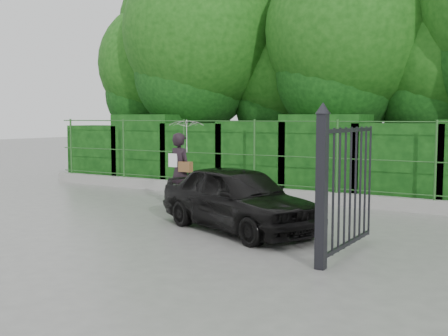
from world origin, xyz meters
The scene contains 8 objects.
ground centered at (0.00, 0.00, 0.00)m, with size 80.00×80.00×0.00m, color gray.
kerb centered at (0.00, 4.50, 0.15)m, with size 14.00×0.25×0.30m, color #9E9E99.
fence centered at (0.22, 4.50, 1.20)m, with size 14.13×0.06×1.80m.
hedge centered at (0.06, 5.50, 1.04)m, with size 14.20×1.20×2.24m.
trees centered at (1.14, 7.74, 4.62)m, with size 17.10×6.15×8.08m.
gate centered at (4.60, -0.72, 1.19)m, with size 0.22×2.33×2.36m.
woman centered at (-0.24, 2.17, 1.34)m, with size 0.94×0.88×2.11m.
car centered at (2.24, 0.52, 0.63)m, with size 1.48×3.68×1.25m, color black.
Camera 1 is at (7.55, -8.56, 2.15)m, focal length 45.00 mm.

